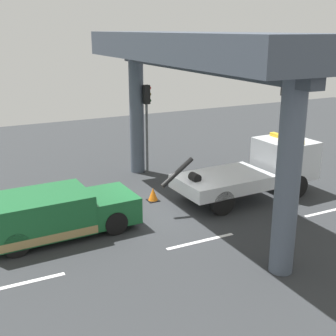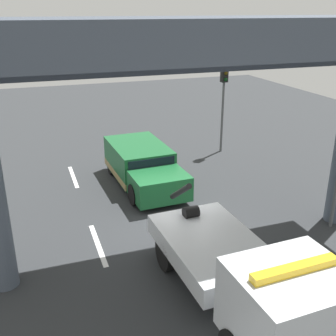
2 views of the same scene
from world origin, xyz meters
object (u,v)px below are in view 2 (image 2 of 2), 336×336
(traffic_cone_orange, at_px, (218,218))
(traffic_light_near, at_px, (224,89))
(towed_van_green, at_px, (143,166))
(tow_truck_white, at_px, (251,278))

(traffic_cone_orange, bearing_deg, traffic_light_near, 152.90)
(towed_van_green, xyz_separation_m, traffic_light_near, (-2.69, 5.07, 2.51))
(traffic_light_near, relative_size, traffic_cone_orange, 8.04)
(traffic_cone_orange, bearing_deg, tow_truck_white, -17.41)
(traffic_cone_orange, bearing_deg, towed_van_green, -162.09)
(tow_truck_white, relative_size, traffic_light_near, 1.61)
(tow_truck_white, height_order, towed_van_green, tow_truck_white)
(tow_truck_white, bearing_deg, traffic_cone_orange, 162.59)
(tow_truck_white, distance_m, traffic_light_near, 12.78)
(towed_van_green, bearing_deg, tow_truck_white, 0.22)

